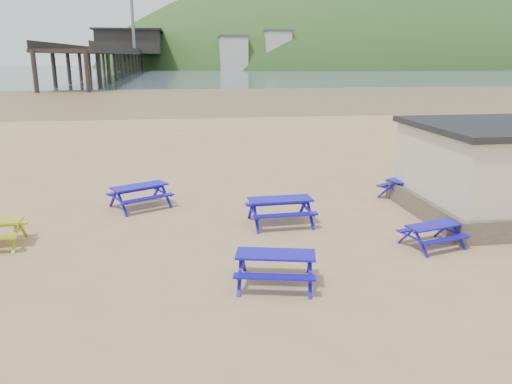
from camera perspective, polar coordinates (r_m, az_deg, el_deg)
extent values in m
plane|color=tan|center=(15.04, -4.24, -5.38)|extent=(400.00, 400.00, 0.00)
plane|color=brown|center=(69.24, -7.98, 10.78)|extent=(400.00, 400.00, 0.00)
plane|color=#4A5C6A|center=(184.11, -8.63, 13.50)|extent=(400.00, 400.00, 0.00)
cube|color=#1205B6|center=(18.34, -13.18, 0.66)|extent=(2.07, 1.59, 0.05)
cube|color=#1205B6|center=(19.00, -13.92, 0.17)|extent=(1.84, 1.16, 0.05)
cube|color=#1205B6|center=(17.85, -12.27, -0.70)|extent=(1.84, 1.16, 0.05)
cube|color=#1205B6|center=(16.09, 2.80, -0.84)|extent=(2.08, 0.89, 0.06)
cube|color=#1205B6|center=(16.81, 2.22, -1.25)|extent=(2.06, 0.38, 0.06)
cube|color=#1205B6|center=(15.55, 3.40, -2.66)|extent=(2.06, 0.38, 0.06)
cube|color=#1205B6|center=(19.91, 17.14, 1.53)|extent=(2.08, 1.61, 0.05)
cube|color=#1205B6|center=(20.34, 15.58, 1.05)|extent=(1.84, 1.19, 0.05)
cube|color=#1205B6|center=(19.63, 18.61, 0.30)|extent=(1.84, 1.19, 0.05)
cube|color=#1205B6|center=(11.90, 2.26, -7.13)|extent=(1.99, 1.13, 0.05)
cube|color=#1205B6|center=(12.59, 2.35, -7.27)|extent=(1.89, 0.68, 0.05)
cube|color=#1205B6|center=(11.45, 2.12, -9.67)|extent=(1.89, 0.68, 0.05)
cube|color=#1205B6|center=(15.09, 19.62, -3.61)|extent=(1.68, 1.00, 0.04)
cube|color=#1205B6|center=(15.53, 18.22, -3.92)|extent=(1.58, 0.62, 0.04)
cube|color=#1205B6|center=(14.81, 20.91, -5.09)|extent=(1.58, 0.62, 0.04)
cube|color=black|center=(189.79, -14.35, 15.07)|extent=(9.00, 220.00, 0.60)
cube|color=black|center=(200.81, -14.14, 16.22)|extent=(22.00, 30.00, 8.00)
cube|color=black|center=(200.95, -14.22, 17.44)|extent=(24.00, 32.00, 0.60)
cylinder|color=slate|center=(179.18, -13.98, 19.60)|extent=(1.00, 1.00, 28.00)
ellipsoid|color=#2D4C1E|center=(260.91, 11.97, 11.63)|extent=(264.00, 144.00, 108.00)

